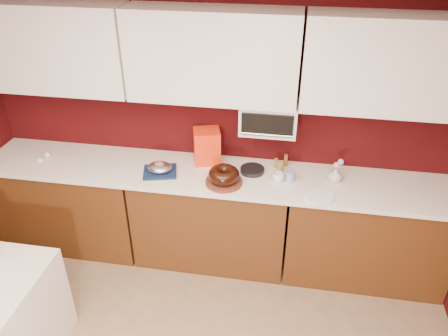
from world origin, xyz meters
The scene contains 30 objects.
ceiling centered at (0.00, 0.00, 2.50)m, with size 4.00×4.50×0.02m, color white.
wall_back centered at (0.00, 2.25, 1.25)m, with size 4.00×0.02×2.50m, color #380708.
base_cabinet_left centered at (-1.33, 1.94, 0.43)m, with size 1.31×0.58×0.86m, color #4F2A0F.
base_cabinet_center centered at (0.00, 1.94, 0.43)m, with size 1.31×0.58×0.86m, color #4F2A0F.
base_cabinet_right centered at (1.33, 1.94, 0.43)m, with size 1.31×0.58×0.86m, color #4F2A0F.
countertop centered at (0.00, 1.94, 0.88)m, with size 4.00×0.62×0.04m, color white.
upper_cabinet_left centered at (-1.33, 2.08, 1.85)m, with size 1.31×0.33×0.70m, color white.
upper_cabinet_center centered at (0.00, 2.08, 1.85)m, with size 1.31×0.33×0.70m, color white.
upper_cabinet_right centered at (1.33, 2.08, 1.85)m, with size 1.31×0.33×0.70m, color white.
toaster_oven centered at (0.45, 2.10, 1.38)m, with size 0.45×0.30×0.25m, color white.
toaster_oven_door centered at (0.45, 1.94, 1.38)m, with size 0.40×0.02×0.18m, color black.
toaster_oven_handle centered at (0.45, 1.93, 1.30)m, with size 0.02×0.02×0.42m, color silver.
cake_base centered at (0.14, 1.80, 0.91)m, with size 0.30×0.30×0.03m, color #5D2B1C.
bundt_cake centered at (0.14, 1.80, 0.98)m, with size 0.25×0.25×0.10m, color black.
navy_towel centered at (-0.42, 1.87, 0.91)m, with size 0.27×0.23×0.02m, color #122345.
foil_ham_nest centered at (-0.42, 1.87, 0.96)m, with size 0.21×0.17×0.08m, color white.
roasted_ham centered at (-0.42, 1.87, 0.98)m, with size 0.09×0.07×0.06m, color #B45F52.
pandoro_box centered at (-0.07, 2.13, 1.05)m, with size 0.22×0.20×0.30m, color red.
dark_pan centered at (0.34, 2.01, 0.92)m, with size 0.20×0.20×0.04m, color black.
coffee_mug centered at (0.56, 1.91, 0.94)m, with size 0.08×0.08×0.09m, color white.
blue_jar centered at (0.66, 1.93, 0.94)m, with size 0.07×0.07×0.09m, color navy.
flower_vase centered at (1.02, 1.99, 0.97)m, with size 0.09×0.09×0.13m, color #B2BDCA.
flower_pink centered at (1.02, 1.99, 1.05)m, with size 0.05×0.05×0.05m, color pink.
flower_blue centered at (1.05, 2.01, 1.07)m, with size 0.05×0.05×0.05m, color #83A8D1.
china_plate centered at (0.89, 1.73, 0.91)m, with size 0.23×0.23×0.01m, color white.
amber_bottle centered at (0.53, 2.11, 0.95)m, with size 0.03×0.03×0.09m, color olive.
paper_cup centered at (0.57, 2.07, 0.94)m, with size 0.06×0.06×0.08m, color #997545.
egg_left centered at (-1.50, 1.86, 0.92)m, with size 0.05×0.04×0.04m, color white.
egg_right centered at (-1.49, 1.96, 0.92)m, with size 0.06×0.04×0.04m, color white.
amber_bottle_tall centered at (0.61, 2.16, 0.95)m, with size 0.03×0.03×0.11m, color brown.
Camera 1 is at (0.63, -1.11, 2.83)m, focal length 35.00 mm.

